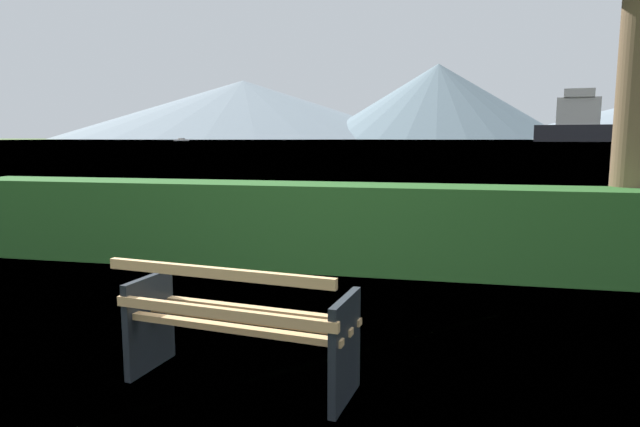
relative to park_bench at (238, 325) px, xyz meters
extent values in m
plane|color=#4C6B33|center=(0.01, 0.06, -0.42)|extent=(1400.00, 1400.00, 0.00)
plane|color=slate|center=(0.01, 306.42, -0.42)|extent=(620.00, 620.00, 0.00)
cube|color=tan|center=(-0.02, -0.13, 0.03)|extent=(1.53, 0.28, 0.04)
cube|color=tan|center=(0.01, 0.06, 0.03)|extent=(1.53, 0.28, 0.04)
cube|color=tan|center=(0.03, 0.25, 0.03)|extent=(1.53, 0.28, 0.04)
cube|color=tan|center=(-0.03, -0.21, 0.15)|extent=(1.53, 0.26, 0.06)
cube|color=tan|center=(-0.04, -0.25, 0.41)|extent=(1.53, 0.26, 0.06)
cube|color=#1E2328|center=(-0.72, 0.14, -0.08)|extent=(0.12, 0.51, 0.68)
cube|color=#1E2328|center=(0.73, -0.06, -0.08)|extent=(0.12, 0.51, 0.68)
cube|color=#285B23|center=(0.01, 3.40, 0.11)|extent=(10.18, 0.80, 1.07)
cylinder|color=brown|center=(3.49, 3.83, 1.68)|extent=(0.44, 0.44, 4.20)
cube|color=silver|center=(54.11, 227.05, 11.19)|extent=(17.27, 13.86, 10.32)
cube|color=silver|center=(54.11, 227.05, 17.96)|extent=(13.02, 14.09, 3.22)
cube|color=silver|center=(-125.34, 253.21, -0.08)|extent=(5.39, 8.20, 0.68)
cube|color=beige|center=(-125.34, 253.21, 0.59)|extent=(2.83, 3.29, 0.67)
cone|color=gray|center=(-216.08, 594.47, 32.28)|extent=(409.39, 409.39, 65.41)
cone|color=slate|center=(0.01, 559.32, 36.37)|extent=(242.95, 242.95, 73.59)
camera|label=1|loc=(1.25, -3.25, 1.22)|focal=30.59mm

